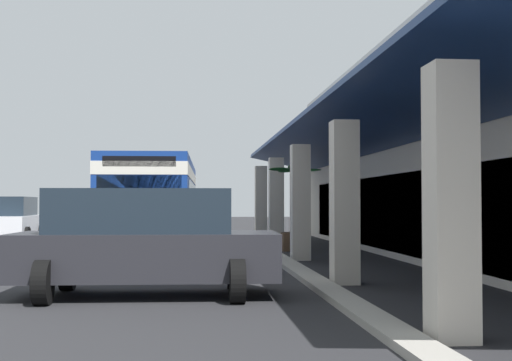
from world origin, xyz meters
The scene contains 7 objects.
ground centered at (0.00, 8.00, 0.00)m, with size 120.00×120.00×0.00m, color #262628.
curb_strip centered at (2.43, 3.98, 0.06)m, with size 35.90×0.50×0.12m, color #9E998E.
transit_bus centered at (-1.18, 0.10, 1.85)m, with size 11.26×3.00×3.34m.
parked_suv_white centered at (-7.03, -6.35, 1.02)m, with size 4.90×2.38×1.97m.
parked_suv_charcoal centered at (9.95, 0.53, 1.02)m, with size 2.81×4.86×1.97m.
pedestrian centered at (6.51, 1.78, 0.99)m, with size 0.47×0.59×1.75m.
potted_palm centered at (-1.53, 4.94, 0.88)m, with size 1.57×1.91×3.10m.
Camera 1 is at (22.58, 1.42, 1.72)m, focal length 47.67 mm.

